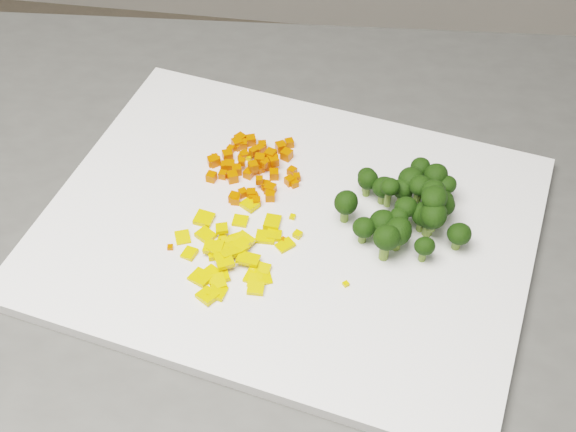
# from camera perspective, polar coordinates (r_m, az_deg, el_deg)

# --- Properties ---
(cutting_board) EXTENTS (0.52, 0.44, 0.01)m
(cutting_board) POSITION_cam_1_polar(r_m,az_deg,el_deg) (0.78, -0.00, -0.81)
(cutting_board) COLOR white
(cutting_board) RESTS_ON counter_block
(carrot_pile) EXTENTS (0.10, 0.10, 0.03)m
(carrot_pile) POSITION_cam_1_polar(r_m,az_deg,el_deg) (0.81, -2.04, 3.86)
(carrot_pile) COLOR #D74402
(carrot_pile) RESTS_ON cutting_board
(pepper_pile) EXTENTS (0.12, 0.12, 0.02)m
(pepper_pile) POSITION_cam_1_polar(r_m,az_deg,el_deg) (0.75, -3.95, -2.12)
(pepper_pile) COLOR #F0B50C
(pepper_pile) RESTS_ON cutting_board
(broccoli_pile) EXTENTS (0.12, 0.12, 0.06)m
(broccoli_pile) POSITION_cam_1_polar(r_m,az_deg,el_deg) (0.76, 8.60, 0.79)
(broccoli_pile) COLOR black
(broccoli_pile) RESTS_ON cutting_board
(carrot_cube_0) EXTENTS (0.01, 0.01, 0.01)m
(carrot_cube_0) POSITION_cam_1_polar(r_m,az_deg,el_deg) (0.83, -1.31, 4.21)
(carrot_cube_0) COLOR #D74402
(carrot_cube_0) RESTS_ON carrot_pile
(carrot_cube_1) EXTENTS (0.01, 0.01, 0.01)m
(carrot_cube_1) POSITION_cam_1_polar(r_m,az_deg,el_deg) (0.83, -5.19, 4.00)
(carrot_cube_1) COLOR #D74402
(carrot_cube_1) RESTS_ON carrot_pile
(carrot_cube_2) EXTENTS (0.01, 0.01, 0.01)m
(carrot_cube_2) POSITION_cam_1_polar(r_m,az_deg,el_deg) (0.82, -1.02, 3.93)
(carrot_cube_2) COLOR #D74402
(carrot_cube_2) RESTS_ON carrot_pile
(carrot_cube_3) EXTENTS (0.01, 0.01, 0.01)m
(carrot_cube_3) POSITION_cam_1_polar(r_m,az_deg,el_deg) (0.84, -2.02, 4.77)
(carrot_cube_3) COLOR #D74402
(carrot_cube_3) RESTS_ON carrot_pile
(carrot_cube_4) EXTENTS (0.01, 0.01, 0.01)m
(carrot_cube_4) POSITION_cam_1_polar(r_m,az_deg,el_deg) (0.80, -1.27, 1.93)
(carrot_cube_4) COLOR #D74402
(carrot_cube_4) RESTS_ON carrot_pile
(carrot_cube_5) EXTENTS (0.01, 0.01, 0.01)m
(carrot_cube_5) POSITION_cam_1_polar(r_m,az_deg,el_deg) (0.83, -2.48, 4.60)
(carrot_cube_5) COLOR #D74402
(carrot_cube_5) RESTS_ON carrot_pile
(carrot_cube_6) EXTENTS (0.01, 0.01, 0.01)m
(carrot_cube_6) POSITION_cam_1_polar(r_m,az_deg,el_deg) (0.83, -5.40, 3.88)
(carrot_cube_6) COLOR #D74402
(carrot_cube_6) RESTS_ON carrot_pile
(carrot_cube_7) EXTENTS (0.01, 0.01, 0.01)m
(carrot_cube_7) POSITION_cam_1_polar(r_m,az_deg,el_deg) (0.85, -3.62, 5.16)
(carrot_cube_7) COLOR #D74402
(carrot_cube_7) RESTS_ON carrot_pile
(carrot_cube_8) EXTENTS (0.01, 0.01, 0.01)m
(carrot_cube_8) POSITION_cam_1_polar(r_m,az_deg,el_deg) (0.80, -1.58, 2.20)
(carrot_cube_8) COLOR #D74402
(carrot_cube_8) RESTS_ON carrot_pile
(carrot_cube_9) EXTENTS (0.01, 0.01, 0.01)m
(carrot_cube_9) POSITION_cam_1_polar(r_m,az_deg,el_deg) (0.85, 0.09, 5.20)
(carrot_cube_9) COLOR #D74402
(carrot_cube_9) RESTS_ON carrot_pile
(carrot_cube_10) EXTENTS (0.01, 0.01, 0.01)m
(carrot_cube_10) POSITION_cam_1_polar(r_m,az_deg,el_deg) (0.81, 0.62, 2.77)
(carrot_cube_10) COLOR #D74402
(carrot_cube_10) RESTS_ON carrot_pile
(carrot_cube_11) EXTENTS (0.01, 0.01, 0.01)m
(carrot_cube_11) POSITION_cam_1_polar(r_m,az_deg,el_deg) (0.80, -2.37, 1.42)
(carrot_cube_11) COLOR #D74402
(carrot_cube_11) RESTS_ON carrot_pile
(carrot_cube_12) EXTENTS (0.01, 0.01, 0.01)m
(carrot_cube_12) POSITION_cam_1_polar(r_m,az_deg,el_deg) (0.82, 0.29, 3.20)
(carrot_cube_12) COLOR #D74402
(carrot_cube_12) RESTS_ON carrot_pile
(carrot_cube_13) EXTENTS (0.01, 0.01, 0.01)m
(carrot_cube_13) POSITION_cam_1_polar(r_m,az_deg,el_deg) (0.82, -4.66, 2.94)
(carrot_cube_13) COLOR #D74402
(carrot_cube_13) RESTS_ON carrot_pile
(carrot_cube_14) EXTENTS (0.01, 0.01, 0.01)m
(carrot_cube_14) POSITION_cam_1_polar(r_m,az_deg,el_deg) (0.84, -2.51, 4.52)
(carrot_cube_14) COLOR #D74402
(carrot_cube_14) RESTS_ON carrot_pile
(carrot_cube_15) EXTENTS (0.01, 0.01, 0.01)m
(carrot_cube_15) POSITION_cam_1_polar(r_m,az_deg,el_deg) (0.82, -0.93, 4.07)
(carrot_cube_15) COLOR #D74402
(carrot_cube_15) RESTS_ON carrot_pile
(carrot_cube_16) EXTENTS (0.01, 0.01, 0.01)m
(carrot_cube_16) POSITION_cam_1_polar(r_m,az_deg,el_deg) (0.81, 0.44, 2.33)
(carrot_cube_16) COLOR #D74402
(carrot_cube_16) RESTS_ON carrot_pile
(carrot_cube_17) EXTENTS (0.01, 0.01, 0.01)m
(carrot_cube_17) POSITION_cam_1_polar(r_m,az_deg,el_deg) (0.85, -1.84, 5.04)
(carrot_cube_17) COLOR #D74402
(carrot_cube_17) RESTS_ON carrot_pile
(carrot_cube_18) EXTENTS (0.01, 0.01, 0.01)m
(carrot_cube_18) POSITION_cam_1_polar(r_m,az_deg,el_deg) (0.81, -2.50, 3.55)
(carrot_cube_18) COLOR #D74402
(carrot_cube_18) RESTS_ON carrot_pile
(carrot_cube_19) EXTENTS (0.01, 0.01, 0.01)m
(carrot_cube_19) POSITION_cam_1_polar(r_m,az_deg,el_deg) (0.84, -3.34, 4.19)
(carrot_cube_19) COLOR #D74402
(carrot_cube_19) RESTS_ON carrot_pile
(carrot_cube_20) EXTENTS (0.01, 0.01, 0.01)m
(carrot_cube_20) POSITION_cam_1_polar(r_m,az_deg,el_deg) (0.84, -5.25, 4.15)
(carrot_cube_20) COLOR #D74402
(carrot_cube_20) RESTS_ON carrot_pile
(carrot_cube_21) EXTENTS (0.01, 0.01, 0.01)m
(carrot_cube_21) POSITION_cam_1_polar(r_m,az_deg,el_deg) (0.84, -4.32, 4.32)
(carrot_cube_21) COLOR #D74402
(carrot_cube_21) RESTS_ON carrot_pile
(carrot_cube_22) EXTENTS (0.01, 0.01, 0.01)m
(carrot_cube_22) POSITION_cam_1_polar(r_m,az_deg,el_deg) (0.82, -1.65, 3.78)
(carrot_cube_22) COLOR #D74402
(carrot_cube_22) RESTS_ON carrot_pile
(carrot_cube_23) EXTENTS (0.01, 0.01, 0.01)m
(carrot_cube_23) POSITION_cam_1_polar(r_m,az_deg,el_deg) (0.83, -5.27, 3.93)
(carrot_cube_23) COLOR #D74402
(carrot_cube_23) RESTS_ON carrot_pile
(carrot_cube_24) EXTENTS (0.01, 0.01, 0.01)m
(carrot_cube_24) POSITION_cam_1_polar(r_m,az_deg,el_deg) (0.80, -3.23, 1.66)
(carrot_cube_24) COLOR #D74402
(carrot_cube_24) RESTS_ON carrot_pile
(carrot_cube_25) EXTENTS (0.01, 0.01, 0.01)m
(carrot_cube_25) POSITION_cam_1_polar(r_m,az_deg,el_deg) (0.85, -3.40, 5.49)
(carrot_cube_25) COLOR #D74402
(carrot_cube_25) RESTS_ON carrot_pile
(carrot_cube_26) EXTENTS (0.01, 0.01, 0.01)m
(carrot_cube_26) POSITION_cam_1_polar(r_m,az_deg,el_deg) (0.79, -3.84, 1.30)
(carrot_cube_26) COLOR #D74402
(carrot_cube_26) RESTS_ON carrot_pile
(carrot_cube_27) EXTENTS (0.01, 0.01, 0.01)m
(carrot_cube_27) POSITION_cam_1_polar(r_m,az_deg,el_deg) (0.82, -2.03, 3.34)
(carrot_cube_27) COLOR #D74402
(carrot_cube_27) RESTS_ON carrot_pile
(carrot_cube_28) EXTENTS (0.01, 0.01, 0.01)m
(carrot_cube_28) POSITION_cam_1_polar(r_m,az_deg,el_deg) (0.82, -1.84, 3.51)
(carrot_cube_28) COLOR #D74402
(carrot_cube_28) RESTS_ON carrot_pile
(carrot_cube_29) EXTENTS (0.01, 0.01, 0.01)m
(carrot_cube_29) POSITION_cam_1_polar(r_m,az_deg,el_deg) (0.80, -2.05, 2.56)
(carrot_cube_29) COLOR #D74402
(carrot_cube_29) RESTS_ON carrot_pile
(carrot_cube_30) EXTENTS (0.01, 0.01, 0.01)m
(carrot_cube_30) POSITION_cam_1_polar(r_m,az_deg,el_deg) (0.82, -2.47, 3.29)
(carrot_cube_30) COLOR #D74402
(carrot_cube_30) RESTS_ON carrot_pile
(carrot_cube_31) EXTENTS (0.01, 0.01, 0.01)m
(carrot_cube_31) POSITION_cam_1_polar(r_m,az_deg,el_deg) (0.81, -1.00, 2.99)
(carrot_cube_31) COLOR #D74402
(carrot_cube_31) RESTS_ON carrot_pile
(carrot_cube_32) EXTENTS (0.01, 0.01, 0.01)m
(carrot_cube_32) POSITION_cam_1_polar(r_m,az_deg,el_deg) (0.83, -4.49, 3.55)
(carrot_cube_32) COLOR #D74402
(carrot_cube_32) RESTS_ON carrot_pile
(carrot_cube_33) EXTENTS (0.01, 0.01, 0.01)m
(carrot_cube_33) POSITION_cam_1_polar(r_m,az_deg,el_deg) (0.79, -2.24, 1.03)
(carrot_cube_33) COLOR #D74402
(carrot_cube_33) RESTS_ON carrot_pile
(carrot_cube_34) EXTENTS (0.01, 0.01, 0.01)m
(carrot_cube_34) POSITION_cam_1_polar(r_m,az_deg,el_deg) (0.80, -2.63, 1.58)
(carrot_cube_34) COLOR #D74402
(carrot_cube_34) RESTS_ON carrot_pile
(carrot_cube_35) EXTENTS (0.01, 0.01, 0.01)m
(carrot_cube_35) POSITION_cam_1_polar(r_m,az_deg,el_deg) (0.82, -5.46, 2.79)
(carrot_cube_35) COLOR #D74402
(carrot_cube_35) RESTS_ON carrot_pile
(carrot_cube_36) EXTENTS (0.01, 0.01, 0.01)m
(carrot_cube_36) POSITION_cam_1_polar(r_m,az_deg,el_deg) (0.83, -1.55, 3.56)
(carrot_cube_36) COLOR #D74402
(carrot_cube_36) RESTS_ON carrot_pile
(carrot_cube_37) EXTENTS (0.01, 0.01, 0.01)m
(carrot_cube_37) POSITION_cam_1_polar(r_m,az_deg,el_deg) (0.85, -4.09, 4.77)
(carrot_cube_37) COLOR #D74402
(carrot_cube_37) RESTS_ON carrot_pile
(carrot_cube_38) EXTENTS (0.01, 0.01, 0.01)m
(carrot_cube_38) POSITION_cam_1_polar(r_m,az_deg,el_deg) (0.84, -3.12, 4.33)
(carrot_cube_38) COLOR #D74402
(carrot_cube_38) RESTS_ON carrot_pile
(carrot_cube_39) EXTENTS (0.01, 0.01, 0.01)m
(carrot_cube_39) POSITION_cam_1_polar(r_m,az_deg,el_deg) (0.82, -1.16, 4.14)
(carrot_cube_39) COLOR #D74402
(carrot_cube_39) RESTS_ON carrot_pile
(carrot_cube_40) EXTENTS (0.01, 0.01, 0.01)m
(carrot_cube_40) POSITION_cam_1_polar(r_m,az_deg,el_deg) (0.82, -2.01, 4.03)
(carrot_cube_40) COLOR #D74402
(carrot_cube_40) RESTS_ON carrot_pile
(carrot_cube_41) EXTENTS (0.01, 0.01, 0.01)m
(carrot_cube_41) POSITION_cam_1_polar(r_m,az_deg,el_deg) (0.83, -4.16, 3.58)
(carrot_cube_41) COLOR #D74402
(carrot_cube_41) RESTS_ON carrot_pile
(carrot_cube_42) EXTENTS (0.01, 0.01, 0.01)m
(carrot_cube_42) POSITION_cam_1_polar(r_m,az_deg,el_deg) (0.82, -3.29, 3.87)
(carrot_cube_42) COLOR #D74402
(carrot_cube_42) RESTS_ON carrot_pile
(carrot_cube_43) EXTENTS (0.01, 0.01, 0.01)m
(carrot_cube_43) POSITION_cam_1_polar(r_m,az_deg,el_deg) (0.85, -3.22, 5.12)
(carrot_cube_43) COLOR #D74402
(carrot_cube_43) RESTS_ON carrot_pile
(carrot_cube_44) EXTENTS (0.01, 0.01, 0.01)m
(carrot_cube_44) POSITION_cam_1_polar(r_m,az_deg,el_deg) (0.84, -2.00, 4.71)
(carrot_cube_44) COLOR #D74402
(carrot_cube_44) RESTS_ON carrot_pile
(carrot_cube_45) EXTENTS (0.01, 0.01, 0.01)m
(carrot_cube_45) POSITION_cam_1_polar(r_m,az_deg,el_deg) (0.79, -1.28, 1.44)
(carrot_cube_45) COLOR #D74402
(carrot_cube_45) RESTS_ON carrot_pile
(carrot_cube_46) EXTENTS (0.01, 0.01, 0.01)m
(carrot_cube_46) POSITION_cam_1_polar(r_m,az_deg,el_deg) (0.85, -2.65, 5.40)
(carrot_cube_46) COLOR #D74402
(carrot_cube_46) RESTS_ON carrot_pile
(carrot_cube_47) EXTENTS (0.01, 0.01, 0.01)m
(carrot_cube_47) POSITION_cam_1_polar(r_m,az_deg,el_deg) (0.81, 0.34, 2.50)
(carrot_cube_47) COLOR #D74402
(carrot_cube_47) RESTS_ON carrot_pile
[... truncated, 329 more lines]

